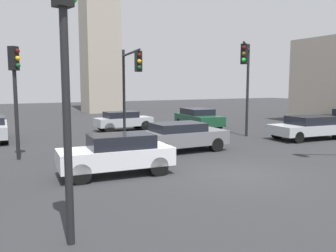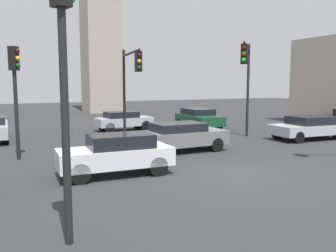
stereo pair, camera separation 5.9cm
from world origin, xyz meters
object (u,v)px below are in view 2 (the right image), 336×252
at_px(car_4, 199,118).
at_px(car_7, 117,154).
at_px(traffic_light_3, 131,75).
at_px(traffic_light_4, 15,81).
at_px(car_1, 181,136).
at_px(car_3, 309,127).
at_px(traffic_light_0, 246,70).
at_px(traffic_light_2, 63,48).
at_px(car_8, 123,120).

relative_size(car_4, car_7, 1.16).
bearing_deg(traffic_light_3, traffic_light_4, -64.57).
distance_m(car_1, car_3, 8.60).
height_order(traffic_light_0, traffic_light_4, traffic_light_0).
bearing_deg(traffic_light_2, car_7, 45.09).
bearing_deg(car_3, car_4, -64.14).
xyz_separation_m(traffic_light_2, car_8, (7.11, 16.14, -3.19)).
bearing_deg(traffic_light_2, car_1, 32.15).
bearing_deg(car_8, car_3, -48.49).
distance_m(traffic_light_3, car_3, 10.90).
xyz_separation_m(traffic_light_3, car_3, (9.86, -3.55, -2.98)).
height_order(car_3, car_8, car_3).
bearing_deg(car_8, car_1, -93.61).
xyz_separation_m(traffic_light_2, car_1, (6.92, 7.62, -3.17)).
distance_m(traffic_light_4, car_8, 10.43).
distance_m(car_3, car_7, 13.11).
distance_m(traffic_light_4, car_3, 16.07).
xyz_separation_m(car_1, car_3, (8.59, -0.23, -0.02)).
bearing_deg(car_7, traffic_light_0, -152.65).
distance_m(car_3, car_4, 8.15).
bearing_deg(car_3, car_1, 3.61).
relative_size(traffic_light_2, traffic_light_3, 1.08).
bearing_deg(car_4, car_1, -32.13).
distance_m(traffic_light_2, traffic_light_3, 12.32).
distance_m(traffic_light_3, car_4, 8.60).
bearing_deg(car_1, traffic_light_0, 12.74).
bearing_deg(car_8, car_4, -13.86).
bearing_deg(traffic_light_0, car_3, 115.44).
height_order(traffic_light_0, car_4, traffic_light_0).
relative_size(car_7, car_8, 1.03).
height_order(traffic_light_0, car_3, traffic_light_0).
height_order(traffic_light_2, car_8, traffic_light_2).
distance_m(traffic_light_2, car_7, 6.30).
xyz_separation_m(traffic_light_0, car_3, (3.80, -1.24, -3.29)).
xyz_separation_m(traffic_light_4, car_7, (2.91, -4.46, -2.59)).
height_order(traffic_light_3, car_3, traffic_light_3).
bearing_deg(car_1, car_8, 89.57).
xyz_separation_m(traffic_light_2, traffic_light_3, (5.65, 10.94, -0.21)).
height_order(car_1, car_7, car_7).
xyz_separation_m(car_3, car_8, (-8.40, 8.75, -0.00)).
bearing_deg(traffic_light_0, car_1, -34.59).
relative_size(traffic_light_0, traffic_light_3, 1.08).
bearing_deg(car_8, traffic_light_0, -60.83).
relative_size(traffic_light_0, car_4, 1.20).
relative_size(traffic_light_3, traffic_light_4, 1.09).
relative_size(car_4, car_8, 1.19).
bearing_deg(traffic_light_4, car_1, 29.81).
bearing_deg(car_4, car_7, -38.60).
xyz_separation_m(traffic_light_0, traffic_light_4, (-11.95, 0.59, -0.65)).
bearing_deg(traffic_light_4, traffic_light_2, -46.13).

